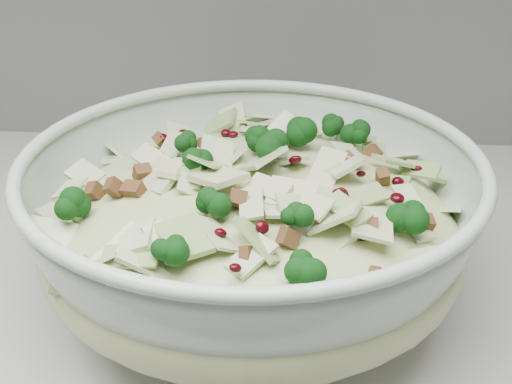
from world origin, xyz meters
TOP-DOWN VIEW (x-y plane):
  - mixing_bowl at (-0.41, 1.60)m, footprint 0.48×0.48m
  - salad at (-0.41, 1.60)m, footprint 0.40×0.40m

SIDE VIEW (x-z plane):
  - mixing_bowl at x=-0.41m, z-range 0.90..1.05m
  - salad at x=-0.41m, z-range 0.93..1.07m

